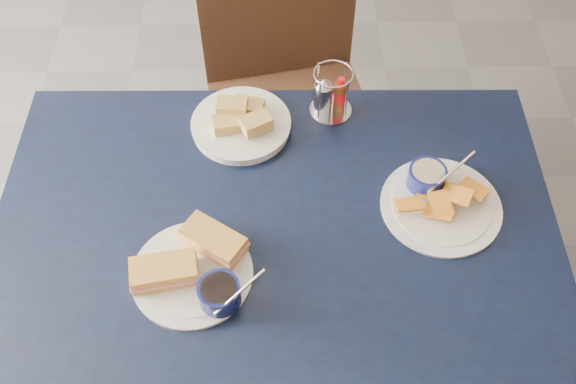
{
  "coord_description": "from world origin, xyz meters",
  "views": [
    {
      "loc": [
        -0.09,
        -0.88,
        1.97
      ],
      "look_at": [
        -0.08,
        -0.03,
        0.82
      ],
      "focal_mm": 40.0,
      "sensor_mm": 36.0,
      "label": 1
    }
  ],
  "objects_px": {
    "sandwich_plate": "(196,269)",
    "bread_basket": "(241,123)",
    "chair_far": "(292,75)",
    "plantain_plate": "(436,195)",
    "dining_table": "(276,239)",
    "condiment_caddy": "(330,95)"
  },
  "relations": [
    {
      "from": "sandwich_plate",
      "to": "bread_basket",
      "type": "relative_size",
      "value": 1.19
    },
    {
      "from": "dining_table",
      "to": "plantain_plate",
      "type": "distance_m",
      "value": 0.39
    },
    {
      "from": "sandwich_plate",
      "to": "bread_basket",
      "type": "xyz_separation_m",
      "value": [
        0.09,
        0.42,
        -0.0
      ]
    },
    {
      "from": "sandwich_plate",
      "to": "plantain_plate",
      "type": "bearing_deg",
      "value": 19.13
    },
    {
      "from": "dining_table",
      "to": "sandwich_plate",
      "type": "relative_size",
      "value": 4.39
    },
    {
      "from": "dining_table",
      "to": "sandwich_plate",
      "type": "distance_m",
      "value": 0.23
    },
    {
      "from": "sandwich_plate",
      "to": "bread_basket",
      "type": "height_order",
      "value": "sandwich_plate"
    },
    {
      "from": "sandwich_plate",
      "to": "condiment_caddy",
      "type": "xyz_separation_m",
      "value": [
        0.31,
        0.48,
        0.03
      ]
    },
    {
      "from": "dining_table",
      "to": "bread_basket",
      "type": "relative_size",
      "value": 5.24
    },
    {
      "from": "chair_far",
      "to": "plantain_plate",
      "type": "xyz_separation_m",
      "value": [
        0.32,
        -0.61,
        0.19
      ]
    },
    {
      "from": "sandwich_plate",
      "to": "bread_basket",
      "type": "bearing_deg",
      "value": 78.59
    },
    {
      "from": "bread_basket",
      "to": "sandwich_plate",
      "type": "bearing_deg",
      "value": -101.41
    },
    {
      "from": "dining_table",
      "to": "condiment_caddy",
      "type": "xyz_separation_m",
      "value": [
        0.14,
        0.35,
        0.12
      ]
    },
    {
      "from": "chair_far",
      "to": "plantain_plate",
      "type": "relative_size",
      "value": 3.6
    },
    {
      "from": "bread_basket",
      "to": "dining_table",
      "type": "bearing_deg",
      "value": -74.12
    },
    {
      "from": "chair_far",
      "to": "dining_table",
      "type": "bearing_deg",
      "value": -94.42
    },
    {
      "from": "dining_table",
      "to": "chair_far",
      "type": "height_order",
      "value": "chair_far"
    },
    {
      "from": "chair_far",
      "to": "bread_basket",
      "type": "distance_m",
      "value": 0.44
    },
    {
      "from": "chair_far",
      "to": "sandwich_plate",
      "type": "bearing_deg",
      "value": -105.53
    },
    {
      "from": "chair_far",
      "to": "plantain_plate",
      "type": "height_order",
      "value": "chair_far"
    },
    {
      "from": "sandwich_plate",
      "to": "bread_basket",
      "type": "distance_m",
      "value": 0.43
    },
    {
      "from": "plantain_plate",
      "to": "condiment_caddy",
      "type": "xyz_separation_m",
      "value": [
        -0.23,
        0.29,
        0.04
      ]
    }
  ]
}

